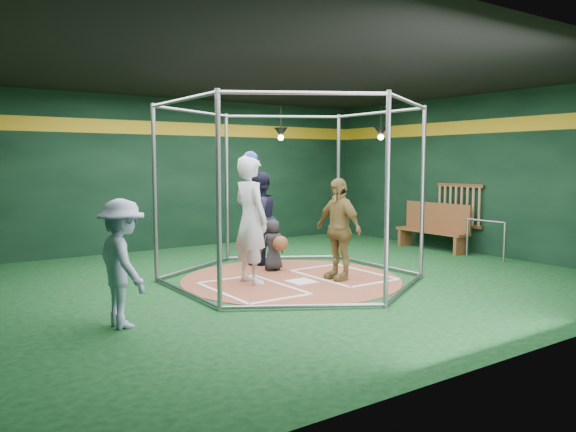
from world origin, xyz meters
TOP-DOWN VIEW (x-y plane):
  - room_shell at (0.00, 0.01)m, footprint 10.10×9.10m
  - clay_disc at (0.00, 0.00)m, footprint 3.80×3.80m
  - home_plate at (0.00, -0.30)m, footprint 0.43×0.43m
  - batter_box_left at (-0.95, -0.25)m, footprint 1.17×1.77m
  - batter_box_right at (0.95, -0.25)m, footprint 1.17×1.77m
  - batting_cage at (-0.00, -0.00)m, footprint 4.05×4.67m
  - bat_rack at (4.93, 0.40)m, footprint 0.07×1.25m
  - pendant_lamp_near at (2.20, 3.60)m, footprint 0.34×0.34m
  - pendant_lamp_far at (4.00, 2.00)m, footprint 0.34×0.34m
  - batter_figure at (-0.73, 0.13)m, footprint 0.54×0.80m
  - visitor_leopard at (0.66, -0.46)m, footprint 0.49×1.05m
  - catcher_figure at (0.16, 0.79)m, footprint 0.50×0.57m
  - umpire at (0.26, 1.50)m, footprint 1.05×0.92m
  - bystander_blue at (-3.30, -1.09)m, footprint 0.64×1.06m
  - dugout_bench at (4.63, 0.85)m, footprint 0.43×1.86m
  - steel_railing at (4.55, -0.60)m, footprint 0.05×0.96m

SIDE VIEW (x-z plane):
  - clay_disc at x=0.00m, z-range 0.00..0.01m
  - batter_box_left at x=-0.95m, z-range 0.01..0.02m
  - batter_box_right at x=0.95m, z-range 0.01..0.02m
  - home_plate at x=0.00m, z-range 0.01..0.02m
  - catcher_figure at x=0.16m, z-range 0.02..0.98m
  - steel_railing at x=4.55m, z-range 0.14..0.96m
  - dugout_bench at x=4.63m, z-range 0.01..1.10m
  - bystander_blue at x=-3.30m, z-range 0.00..1.59m
  - visitor_leopard at x=0.66m, z-range 0.01..1.76m
  - umpire at x=0.26m, z-range 0.01..1.83m
  - bat_rack at x=4.93m, z-range 0.56..1.54m
  - batter_figure at x=-0.73m, z-range 0.00..2.19m
  - batting_cage at x=0.00m, z-range 0.00..3.00m
  - room_shell at x=0.00m, z-range -0.01..3.52m
  - pendant_lamp_near at x=2.20m, z-range 2.29..3.19m
  - pendant_lamp_far at x=4.00m, z-range 2.29..3.19m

